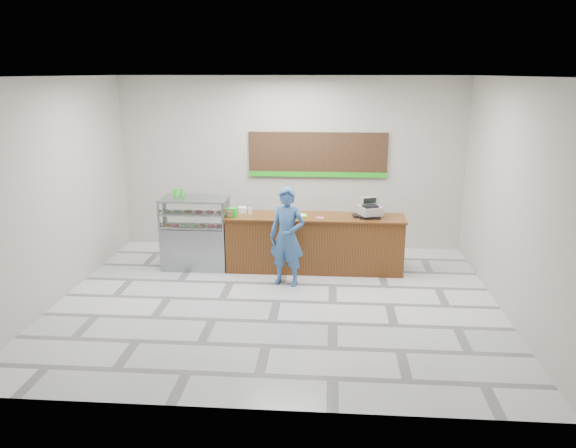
# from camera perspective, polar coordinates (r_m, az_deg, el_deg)

# --- Properties ---
(floor) EXTENTS (7.00, 7.00, 0.00)m
(floor) POSITION_cam_1_polar(r_m,az_deg,el_deg) (9.10, -1.12, -7.85)
(floor) COLOR silver
(floor) RESTS_ON ground
(back_wall) EXTENTS (7.00, 0.00, 7.00)m
(back_wall) POSITION_cam_1_polar(r_m,az_deg,el_deg) (11.51, 0.27, 6.13)
(back_wall) COLOR #B7B3A8
(back_wall) RESTS_ON floor
(ceiling) EXTENTS (7.00, 7.00, 0.00)m
(ceiling) POSITION_cam_1_polar(r_m,az_deg,el_deg) (8.38, -1.25, 14.78)
(ceiling) COLOR silver
(ceiling) RESTS_ON back_wall
(sales_counter) EXTENTS (3.26, 0.76, 1.03)m
(sales_counter) POSITION_cam_1_polar(r_m,az_deg,el_deg) (10.34, 2.72, -1.94)
(sales_counter) COLOR brown
(sales_counter) RESTS_ON floor
(display_case) EXTENTS (1.22, 0.72, 1.33)m
(display_case) POSITION_cam_1_polar(r_m,az_deg,el_deg) (10.59, -9.36, -0.82)
(display_case) COLOR gray
(display_case) RESTS_ON floor
(menu_board) EXTENTS (2.80, 0.06, 0.90)m
(menu_board) POSITION_cam_1_polar(r_m,az_deg,el_deg) (11.41, 3.03, 6.97)
(menu_board) COLOR black
(menu_board) RESTS_ON back_wall
(cash_register) EXTENTS (0.48, 0.49, 0.35)m
(cash_register) POSITION_cam_1_polar(r_m,az_deg,el_deg) (10.20, 8.30, 1.42)
(cash_register) COLOR black
(cash_register) RESTS_ON sales_counter
(card_terminal) EXTENTS (0.11, 0.18, 0.04)m
(card_terminal) POSITION_cam_1_polar(r_m,az_deg,el_deg) (10.18, 6.86, 0.81)
(card_terminal) COLOR black
(card_terminal) RESTS_ON sales_counter
(serving_tray) EXTENTS (0.39, 0.33, 0.02)m
(serving_tray) POSITION_cam_1_polar(r_m,az_deg,el_deg) (10.19, 1.01, 0.86)
(serving_tray) COLOR #54C115
(serving_tray) RESTS_ON sales_counter
(napkin_box) EXTENTS (0.14, 0.14, 0.11)m
(napkin_box) POSITION_cam_1_polar(r_m,az_deg,el_deg) (10.45, -4.63, 1.44)
(napkin_box) COLOR white
(napkin_box) RESTS_ON sales_counter
(straw_cup) EXTENTS (0.07, 0.07, 0.11)m
(straw_cup) POSITION_cam_1_polar(r_m,az_deg,el_deg) (10.36, -3.90, 1.33)
(straw_cup) COLOR silver
(straw_cup) RESTS_ON sales_counter
(promo_box) EXTENTS (0.20, 0.15, 0.16)m
(promo_box) POSITION_cam_1_polar(r_m,az_deg,el_deg) (10.18, -5.74, 1.18)
(promo_box) COLOR green
(promo_box) RESTS_ON sales_counter
(donut_decal) EXTENTS (0.15, 0.15, 0.00)m
(donut_decal) POSITION_cam_1_polar(r_m,az_deg,el_deg) (10.09, 3.25, 0.65)
(donut_decal) COLOR #E2587B
(donut_decal) RESTS_ON sales_counter
(green_cup_left) EXTENTS (0.08, 0.08, 0.13)m
(green_cup_left) POSITION_cam_1_polar(r_m,az_deg,el_deg) (10.66, -11.34, 3.17)
(green_cup_left) COLOR green
(green_cup_left) RESTS_ON display_case
(green_cup_right) EXTENTS (0.08, 0.08, 0.12)m
(green_cup_right) POSITION_cam_1_polar(r_m,az_deg,el_deg) (10.69, -10.70, 3.22)
(green_cup_right) COLOR green
(green_cup_right) RESTS_ON display_case
(customer) EXTENTS (0.71, 0.56, 1.71)m
(customer) POSITION_cam_1_polar(r_m,az_deg,el_deg) (9.54, -0.09, -1.29)
(customer) COLOR #325B92
(customer) RESTS_ON floor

